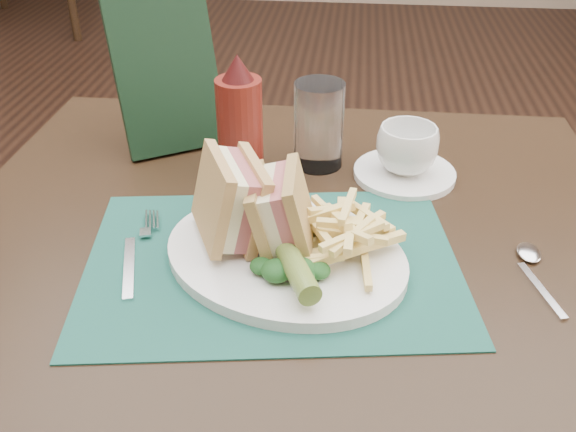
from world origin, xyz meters
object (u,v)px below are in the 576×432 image
object	(u,v)px
sandwich_half_a	(213,202)
saucer	(404,173)
plate	(285,256)
sandwich_half_b	(264,209)
table_main	(289,408)
drinking_glass	(319,125)
ketchup_bottle	(240,118)
check_presenter	(166,69)
coffee_cup	(407,149)
placemat	(272,262)

from	to	relation	value
sandwich_half_a	saucer	bearing A→B (deg)	17.58
plate	sandwich_half_b	world-z (taller)	sandwich_half_b
table_main	sandwich_half_a	distance (m)	0.46
drinking_glass	ketchup_bottle	bearing A→B (deg)	-155.64
sandwich_half_b	check_presenter	bearing A→B (deg)	120.93
plate	coffee_cup	bearing A→B (deg)	78.95
placemat	sandwich_half_b	bearing A→B (deg)	125.74
placemat	sandwich_half_a	bearing A→B (deg)	167.55
drinking_glass	ketchup_bottle	distance (m)	0.12
placemat	coffee_cup	bearing A→B (deg)	54.09
saucer	coffee_cup	xyz separation A→B (m)	(0.00, 0.00, 0.04)
table_main	placemat	bearing A→B (deg)	-95.61
drinking_glass	saucer	bearing A→B (deg)	-11.07
table_main	ketchup_bottle	bearing A→B (deg)	126.79
check_presenter	sandwich_half_b	bearing A→B (deg)	-88.14
sandwich_half_a	check_presenter	xyz separation A→B (m)	(-0.13, 0.29, 0.05)
sandwich_half_a	drinking_glass	world-z (taller)	drinking_glass
plate	drinking_glass	distance (m)	0.26
saucer	check_presenter	distance (m)	0.40
saucer	drinking_glass	size ratio (longest dim) A/B	1.15
sandwich_half_a	sandwich_half_b	bearing A→B (deg)	-24.37
saucer	drinking_glass	world-z (taller)	drinking_glass
placemat	plate	distance (m)	0.02
sandwich_half_b	coffee_cup	distance (m)	0.28
coffee_cup	check_presenter	bearing A→B (deg)	168.60
table_main	sandwich_half_b	distance (m)	0.45
sandwich_half_b	drinking_glass	world-z (taller)	drinking_glass
coffee_cup	check_presenter	world-z (taller)	check_presenter
drinking_glass	check_presenter	distance (m)	0.25
table_main	sandwich_half_a	world-z (taller)	sandwich_half_a
sandwich_half_b	drinking_glass	distance (m)	0.25
table_main	ketchup_bottle	xyz separation A→B (m)	(-0.08, 0.11, 0.47)
plate	check_presenter	bearing A→B (deg)	148.36
coffee_cup	table_main	bearing A→B (deg)	-140.00
saucer	check_presenter	bearing A→B (deg)	168.60
plate	ketchup_bottle	distance (m)	0.24
placemat	saucer	bearing A→B (deg)	54.09
drinking_glass	ketchup_bottle	xyz separation A→B (m)	(-0.11, -0.05, 0.03)
sandwich_half_a	drinking_glass	bearing A→B (deg)	41.21
table_main	plate	world-z (taller)	plate
saucer	ketchup_bottle	bearing A→B (deg)	-174.29
ketchup_bottle	check_presenter	distance (m)	0.17
table_main	drinking_glass	size ratio (longest dim) A/B	6.92
table_main	sandwich_half_b	size ratio (longest dim) A/B	9.12
placemat	check_presenter	world-z (taller)	check_presenter
ketchup_bottle	check_presenter	bearing A→B (deg)	142.81
drinking_glass	ketchup_bottle	size ratio (longest dim) A/B	0.70
drinking_glass	sandwich_half_b	bearing A→B (deg)	-101.49
ketchup_bottle	drinking_glass	bearing A→B (deg)	24.36
plate	check_presenter	size ratio (longest dim) A/B	1.17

